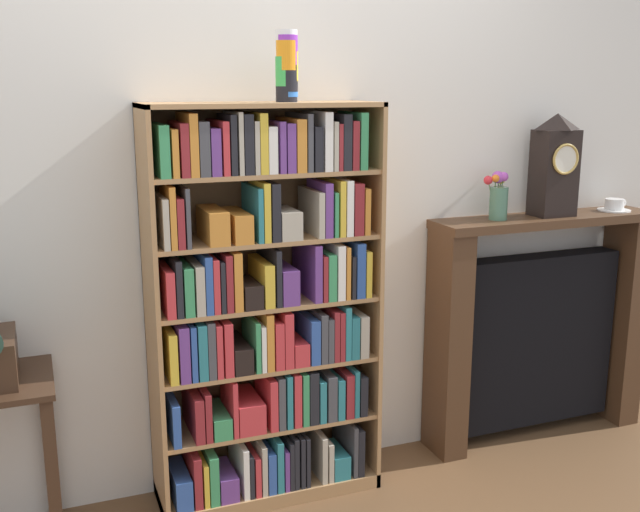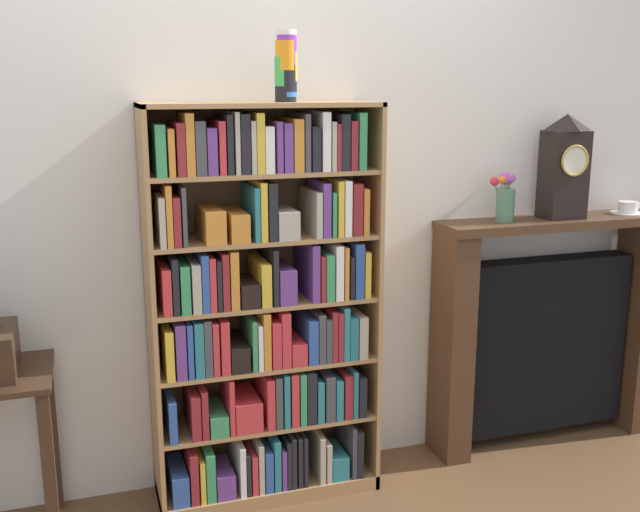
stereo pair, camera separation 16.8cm
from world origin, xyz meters
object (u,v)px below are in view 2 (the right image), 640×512
(fireplace_mantel, at_px, (545,333))
(teacup_with_saucer, at_px, (628,208))
(flower_vase, at_px, (505,197))
(cup_stack, at_px, (286,66))
(bookshelf, at_px, (264,312))
(mantel_clock, at_px, (564,166))

(fireplace_mantel, bearing_deg, teacup_with_saucer, -3.08)
(fireplace_mantel, distance_m, flower_vase, 0.72)
(cup_stack, height_order, fireplace_mantel, cup_stack)
(fireplace_mantel, xyz_separation_m, teacup_with_saucer, (0.39, -0.02, 0.58))
(cup_stack, bearing_deg, bookshelf, 173.99)
(fireplace_mantel, height_order, flower_vase, flower_vase)
(mantel_clock, bearing_deg, cup_stack, -177.64)
(cup_stack, distance_m, teacup_with_saucer, 1.79)
(cup_stack, xyz_separation_m, flower_vase, (1.02, 0.06, -0.55))
(mantel_clock, height_order, flower_vase, mantel_clock)
(bookshelf, xyz_separation_m, cup_stack, (0.10, -0.01, 0.96))
(bookshelf, bearing_deg, teacup_with_saucer, 1.48)
(teacup_with_saucer, bearing_deg, mantel_clock, -179.68)
(fireplace_mantel, relative_size, teacup_with_saucer, 7.31)
(bookshelf, relative_size, mantel_clock, 3.47)
(bookshelf, bearing_deg, cup_stack, -6.01)
(cup_stack, height_order, mantel_clock, cup_stack)
(mantel_clock, xyz_separation_m, flower_vase, (-0.29, 0.01, -0.13))
(mantel_clock, bearing_deg, teacup_with_saucer, 0.32)
(mantel_clock, distance_m, teacup_with_saucer, 0.43)
(flower_vase, relative_size, teacup_with_saucer, 1.40)
(bookshelf, height_order, cup_stack, cup_stack)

